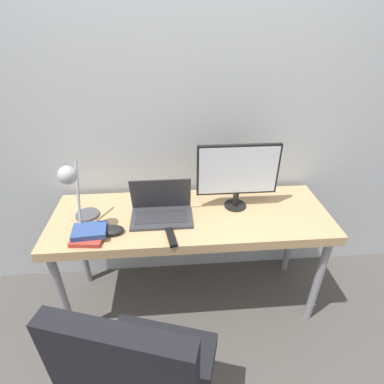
# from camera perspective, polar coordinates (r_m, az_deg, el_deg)

# --- Properties ---
(ground_plane) EXTENTS (12.00, 12.00, 0.00)m
(ground_plane) POSITION_cam_1_polar(r_m,az_deg,el_deg) (2.23, 0.49, -25.16)
(ground_plane) COLOR #514C47
(wall_back) EXTENTS (8.00, 0.05, 2.60)m
(wall_back) POSITION_cam_1_polar(r_m,az_deg,el_deg) (1.97, -1.05, 14.82)
(wall_back) COLOR silver
(wall_back) RESTS_ON ground_plane
(desk) EXTENTS (1.73, 0.59, 0.77)m
(desk) POSITION_cam_1_polar(r_m,az_deg,el_deg) (1.92, -0.19, -5.94)
(desk) COLOR tan
(desk) RESTS_ON ground_plane
(laptop) EXTENTS (0.37, 0.23, 0.24)m
(laptop) POSITION_cam_1_polar(r_m,az_deg,el_deg) (1.84, -5.86, -3.35)
(laptop) COLOR #38383D
(laptop) RESTS_ON desk
(monitor) EXTENTS (0.50, 0.14, 0.43)m
(monitor) POSITION_cam_1_polar(r_m,az_deg,el_deg) (1.85, 8.74, 3.68)
(monitor) COLOR black
(monitor) RESTS_ON desk
(desk_lamp) EXTENTS (0.14, 0.29, 0.42)m
(desk_lamp) POSITION_cam_1_polar(r_m,az_deg,el_deg) (1.73, -21.60, 0.81)
(desk_lamp) COLOR #4C4C51
(desk_lamp) RESTS_ON desk
(office_chair) EXTENTS (0.63, 0.63, 1.12)m
(office_chair) POSITION_cam_1_polar(r_m,az_deg,el_deg) (1.39, -9.40, -32.43)
(office_chair) COLOR black
(office_chair) RESTS_ON ground_plane
(book_stack) EXTENTS (0.20, 0.21, 0.06)m
(book_stack) POSITION_cam_1_polar(r_m,az_deg,el_deg) (1.78, -18.96, -7.41)
(book_stack) COLOR #B2382D
(book_stack) RESTS_ON desk
(tv_remote) EXTENTS (0.07, 0.16, 0.02)m
(tv_remote) POSITION_cam_1_polar(r_m,az_deg,el_deg) (1.69, -4.01, -8.58)
(tv_remote) COLOR black
(tv_remote) RESTS_ON desk
(game_controller) EXTENTS (0.14, 0.09, 0.04)m
(game_controller) POSITION_cam_1_polar(r_m,az_deg,el_deg) (1.78, -15.10, -7.04)
(game_controller) COLOR black
(game_controller) RESTS_ON desk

